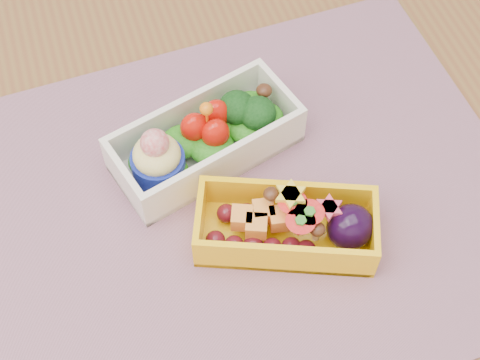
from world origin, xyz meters
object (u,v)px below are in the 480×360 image
object	(u,v)px
table	(229,269)
bento_white	(205,139)
bento_yellow	(290,226)
placemat	(234,206)

from	to	relation	value
table	bento_white	world-z (taller)	bento_white
table	bento_yellow	world-z (taller)	bento_yellow
bento_white	bento_yellow	xyz separation A→B (m)	(0.05, -0.12, -0.00)
bento_white	table	bearing A→B (deg)	-107.67
placemat	bento_yellow	size ratio (longest dim) A/B	3.09
table	placemat	world-z (taller)	placemat
table	bento_yellow	xyz separation A→B (m)	(0.05, -0.03, 0.13)
table	bento_white	size ratio (longest dim) A/B	5.75
table	placemat	distance (m)	0.10
bento_white	bento_yellow	world-z (taller)	bento_white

